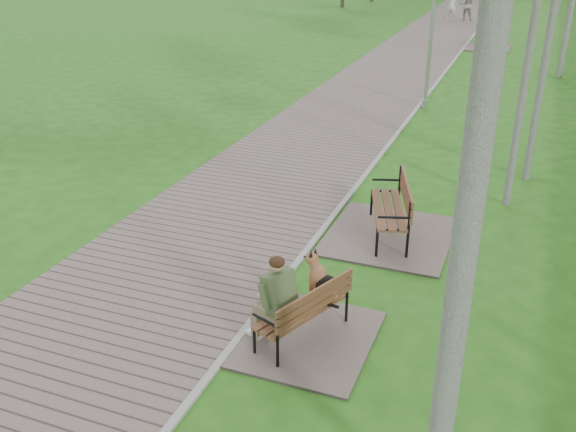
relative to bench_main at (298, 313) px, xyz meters
The scene contains 9 objects.
ground 2.19m from the bench_main, 109.32° to the right, with size 120.00×120.00×0.00m, color #255A17.
walkway 19.63m from the bench_main, 97.21° to the left, with size 3.50×67.00×0.04m, color #72635C.
kerb 19.48m from the bench_main, 92.10° to the left, with size 0.10×67.00×0.05m, color #999993.
bench_main is the anchor object (origin of this frame).
bench_second 3.39m from the bench_main, 83.32° to the left, with size 2.06×2.29×1.27m.
bench_third 22.51m from the bench_main, 89.55° to the left, with size 1.85×2.05×1.13m.
lamp_post_second 12.03m from the bench_main, 92.54° to the left, with size 0.18×0.18×4.54m.
pedestrian_near 30.62m from the bench_main, 94.72° to the left, with size 0.58×0.38×1.59m, color silver.
pedestrian_far 30.63m from the bench_main, 93.25° to the left, with size 0.81×0.63×1.68m, color gray.
Camera 1 is at (3.09, -4.42, 4.94)m, focal length 40.00 mm.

